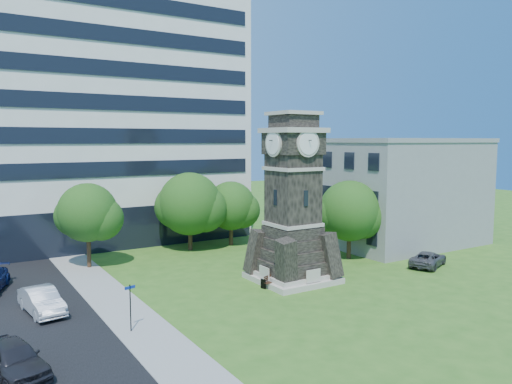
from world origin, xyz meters
TOP-DOWN VIEW (x-y plane):
  - ground at (0.00, 0.00)m, footprint 160.00×160.00m
  - sidewalk at (-9.50, 5.00)m, footprint 3.00×70.00m
  - clock_tower at (3.00, 2.00)m, footprint 5.40×5.40m
  - office_tall at (-3.20, 25.84)m, footprint 26.20×15.11m
  - office_low at (19.97, 8.00)m, footprint 15.20×12.20m
  - car_street_south at (-16.07, -3.69)m, footprint 2.97×4.91m
  - car_street_mid at (-13.72, 4.16)m, footprint 2.21×4.74m
  - car_east_lot at (14.77, -0.52)m, footprint 4.87×3.61m
  - park_bench at (0.88, 1.43)m, footprint 1.71×0.45m
  - street_sign at (-10.17, -1.49)m, footprint 0.62×0.06m
  - tree_nw at (-8.67, 13.57)m, footprint 5.17×4.70m
  - tree_nc at (0.95, 15.23)m, footprint 6.40×5.82m
  - tree_ne at (5.23, 15.15)m, footprint 5.22×4.75m
  - tree_east at (11.23, 4.94)m, footprint 5.76×5.24m

SIDE VIEW (x-z plane):
  - ground at x=0.00m, z-range 0.00..0.00m
  - sidewalk at x=-9.50m, z-range 0.00..0.06m
  - park_bench at x=0.88m, z-range 0.03..0.91m
  - car_east_lot at x=14.77m, z-range 0.00..1.23m
  - car_street_mid at x=-13.72m, z-range 0.00..1.50m
  - car_street_south at x=-16.07m, z-range 0.00..1.56m
  - street_sign at x=-10.17m, z-range 0.33..2.93m
  - tree_ne at x=5.23m, z-range 0.60..6.86m
  - tree_east at x=11.23m, z-range 0.61..7.40m
  - tree_nc at x=0.95m, z-range 0.55..7.82m
  - tree_nw at x=-8.67m, z-range 0.89..7.73m
  - office_low at x=19.97m, z-range 0.01..10.41m
  - clock_tower at x=3.00m, z-range -0.83..11.39m
  - office_tall at x=-3.20m, z-range -0.08..28.52m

